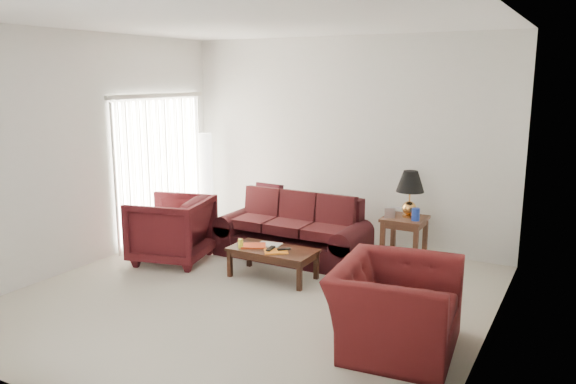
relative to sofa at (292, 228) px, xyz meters
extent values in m
plane|color=beige|center=(0.26, -1.42, -0.42)|extent=(5.00, 5.00, 0.00)
cube|color=silver|center=(-2.16, -0.12, 0.66)|extent=(0.10, 2.00, 2.16)
cube|color=black|center=(-0.67, 0.50, 0.26)|extent=(0.43, 0.23, 0.43)
cube|color=white|center=(1.20, 0.51, 0.25)|extent=(0.15, 0.10, 0.14)
cylinder|color=navy|center=(1.54, 0.54, 0.26)|extent=(0.11, 0.11, 0.16)
cube|color=silver|center=(1.20, 0.80, 0.26)|extent=(0.14, 0.17, 0.05)
imported|color=#3B0D11|center=(-1.35, -0.88, 0.02)|extent=(1.16, 1.14, 0.88)
imported|color=#451011|center=(2.05, -1.82, -0.03)|extent=(1.16, 1.30, 0.78)
cube|color=#BE3413|center=(-0.10, -0.83, -0.04)|extent=(0.38, 0.35, 0.02)
cube|color=silver|center=(0.05, -0.69, -0.04)|extent=(0.32, 0.26, 0.02)
cube|color=orange|center=(0.26, -0.88, -0.04)|extent=(0.35, 0.33, 0.02)
cube|color=black|center=(0.18, -0.87, -0.02)|extent=(0.08, 0.18, 0.02)
cube|color=black|center=(0.33, -0.81, -0.02)|extent=(0.14, 0.15, 0.02)
cylinder|color=yellow|center=(-0.20, -0.95, 0.01)|extent=(0.08, 0.08, 0.11)
camera|label=1|loc=(3.49, -6.45, 2.02)|focal=35.00mm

